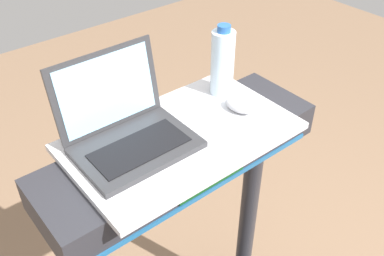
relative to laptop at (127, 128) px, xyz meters
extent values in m
cylinder|color=#28282D|center=(0.48, -0.06, -0.63)|extent=(0.07, 0.07, 0.90)
cube|color=#28282D|center=(0.14, -0.06, -0.12)|extent=(0.90, 0.28, 0.11)
cube|color=#0C3F19|center=(0.14, -0.21, -0.12)|extent=(0.24, 0.01, 0.06)
cube|color=#1E598C|center=(0.14, -0.21, -0.17)|extent=(0.81, 0.00, 0.02)
cube|color=silver|center=(0.14, -0.06, -0.06)|extent=(0.67, 0.40, 0.02)
cube|color=#2D2D30|center=(0.00, -0.04, -0.04)|extent=(0.33, 0.23, 0.02)
cube|color=black|center=(0.00, -0.06, -0.03)|extent=(0.27, 0.13, 0.00)
cube|color=#2D2D30|center=(0.00, 0.09, 0.08)|extent=(0.33, 0.05, 0.23)
cube|color=#8CCCF2|center=(0.00, 0.09, 0.08)|extent=(0.29, 0.04, 0.20)
ellipsoid|color=#B2B2B7|center=(0.36, -0.08, -0.03)|extent=(0.07, 0.11, 0.03)
cylinder|color=silver|center=(0.39, 0.03, 0.06)|extent=(0.08, 0.08, 0.22)
cylinder|color=#2659A5|center=(0.39, 0.03, 0.18)|extent=(0.04, 0.04, 0.02)
camera|label=1|loc=(-0.47, -0.87, 0.73)|focal=40.84mm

